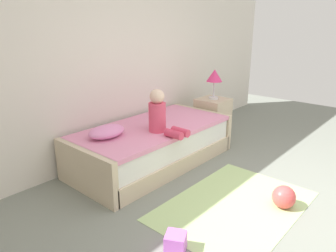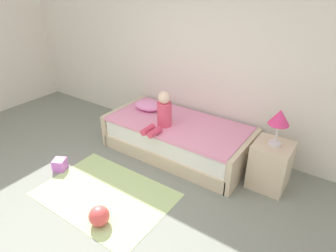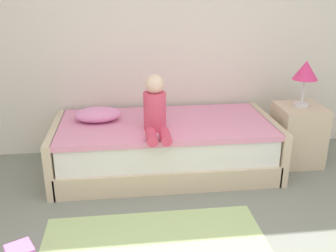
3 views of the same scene
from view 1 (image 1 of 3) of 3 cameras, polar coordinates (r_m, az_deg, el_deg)
name	(u,v)px [view 1 (image 1 of 3)]	position (r m, az deg, el deg)	size (l,w,h in m)	color
ground_plane	(314,228)	(3.18, 24.79, -16.35)	(9.20, 9.20, 0.00)	gray
wall_rear	(114,45)	(4.14, -9.64, 14.26)	(7.20, 0.10, 2.90)	silver
bed	(153,145)	(4.00, -2.69, -3.40)	(2.11, 1.00, 0.50)	beige
nightstand	(213,118)	(4.99, 8.05, 1.52)	(0.44, 0.44, 0.60)	beige
table_lamp	(214,77)	(4.85, 8.38, 8.75)	(0.24, 0.24, 0.45)	silver
child_figure	(160,115)	(3.62, -1.40, 1.99)	(0.20, 0.51, 0.50)	#E04C6B
pillow	(107,132)	(3.57, -11.00, -0.99)	(0.44, 0.30, 0.13)	#EA8CC6
toy_ball	(284,197)	(3.32, 20.18, -11.94)	(0.22, 0.22, 0.22)	#E54C4C
area_rug	(234,206)	(3.27, 11.91, -13.87)	(1.60, 1.10, 0.01)	#B2D189
toy_block	(176,243)	(2.63, 1.38, -20.33)	(0.16, 0.16, 0.16)	#CC66D8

